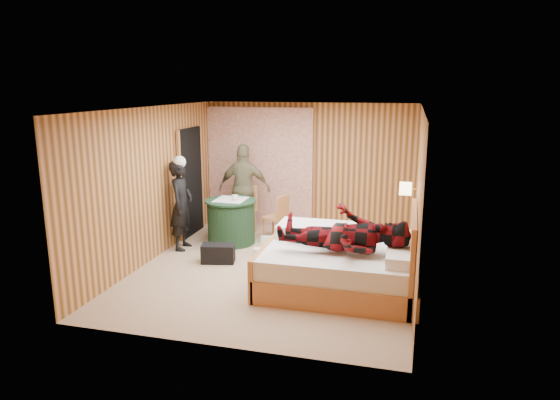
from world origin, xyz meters
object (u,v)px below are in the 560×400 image
(wall_lamp, at_px, (406,189))
(bed, at_px, (343,265))
(nightstand, at_px, (399,259))
(round_table, at_px, (231,221))
(chair_far, at_px, (245,205))
(duffel_bag, at_px, (218,253))
(chair_near, at_px, (279,214))
(woman_standing, at_px, (181,205))
(man_at_table, at_px, (244,188))
(man_on_bed, at_px, (344,223))

(wall_lamp, bearing_deg, bed, -130.15)
(nightstand, relative_size, round_table, 0.62)
(wall_lamp, xyz_separation_m, chair_far, (-3.03, 1.33, -0.76))
(wall_lamp, xyz_separation_m, duffel_bag, (-2.91, -0.43, -1.15))
(duffel_bag, bearing_deg, chair_near, 53.93)
(round_table, distance_m, woman_standing, 0.97)
(bed, distance_m, round_table, 2.74)
(chair_near, xyz_separation_m, man_at_table, (-0.78, 0.34, 0.37))
(bed, relative_size, chair_far, 2.35)
(man_on_bed, bearing_deg, round_table, 141.84)
(nightstand, distance_m, chair_near, 2.64)
(round_table, distance_m, man_on_bed, 2.97)
(chair_far, bearing_deg, nightstand, -14.34)
(chair_near, relative_size, woman_standing, 0.53)
(nightstand, distance_m, man_at_table, 3.52)
(round_table, distance_m, chair_far, 0.73)
(woman_standing, bearing_deg, wall_lamp, -95.67)
(bed, distance_m, man_on_bed, 0.72)
(man_at_table, bearing_deg, round_table, 84.08)
(bed, height_order, duffel_bag, bed)
(bed, height_order, man_at_table, man_at_table)
(wall_lamp, relative_size, chair_near, 0.31)
(man_at_table, bearing_deg, wall_lamp, 149.78)
(bed, relative_size, chair_near, 2.60)
(man_at_table, bearing_deg, man_on_bed, 125.74)
(round_table, xyz_separation_m, duffel_bag, (0.15, -1.04, -0.26))
(wall_lamp, xyz_separation_m, man_on_bed, (-0.77, -1.19, -0.28))
(bed, xyz_separation_m, duffel_bag, (-2.10, 0.53, -0.19))
(round_table, xyz_separation_m, man_on_bed, (2.28, -1.79, 0.61))
(bed, height_order, round_table, bed)
(bed, distance_m, nightstand, 0.97)
(wall_lamp, distance_m, chair_near, 2.63)
(chair_far, bearing_deg, woman_standing, -105.55)
(round_table, height_order, chair_far, chair_far)
(chair_far, height_order, man_on_bed, man_on_bed)
(nightstand, bearing_deg, round_table, 162.36)
(chair_far, xyz_separation_m, woman_standing, (-0.74, -1.25, 0.25))
(wall_lamp, distance_m, nightstand, 1.07)
(chair_far, distance_m, duffel_bag, 1.81)
(chair_near, relative_size, duffel_bag, 1.58)
(bed, bearing_deg, nightstand, 38.43)
(wall_lamp, bearing_deg, chair_near, 155.42)
(chair_far, xyz_separation_m, chair_near, (0.76, -0.29, -0.05))
(chair_near, relative_size, man_at_table, 0.49)
(chair_far, distance_m, man_on_bed, 3.42)
(man_on_bed, bearing_deg, man_at_table, 131.66)
(bed, distance_m, chair_near, 2.48)
(round_table, bearing_deg, chair_far, 88.32)
(nightstand, bearing_deg, chair_far, 150.67)
(nightstand, height_order, chair_near, chair_near)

